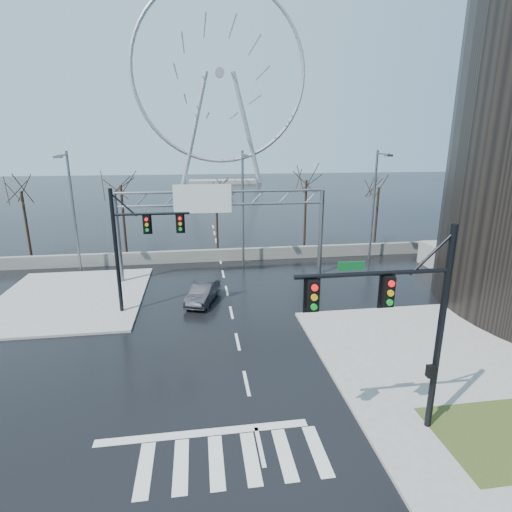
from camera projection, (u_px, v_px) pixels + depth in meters
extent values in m
plane|color=black|center=(246.00, 383.00, 18.23)|extent=(260.00, 260.00, 0.00)
cube|color=gray|center=(426.00, 345.00, 21.51)|extent=(12.00, 10.00, 0.15)
cube|color=gray|center=(71.00, 298.00, 28.10)|extent=(10.00, 12.00, 0.15)
cube|color=#2C3917|center=(505.00, 437.00, 14.69)|extent=(5.00, 4.00, 0.02)
cube|color=slate|center=(220.00, 255.00, 37.12)|extent=(52.00, 0.50, 1.10)
cylinder|color=black|center=(440.00, 334.00, 14.24)|extent=(0.24, 0.24, 8.00)
cylinder|color=black|center=(374.00, 274.00, 13.21)|extent=(5.40, 0.16, 0.16)
cube|color=black|center=(388.00, 291.00, 13.30)|extent=(0.35, 0.28, 1.05)
cube|color=black|center=(313.00, 296.00, 12.94)|extent=(0.35, 0.28, 1.05)
cylinder|color=black|center=(116.00, 253.00, 24.73)|extent=(0.24, 0.24, 8.00)
cylinder|color=black|center=(152.00, 214.00, 24.40)|extent=(4.60, 0.16, 0.16)
cube|color=black|center=(147.00, 224.00, 24.38)|extent=(0.35, 0.28, 1.05)
cube|color=black|center=(180.00, 223.00, 24.66)|extent=(0.35, 0.28, 1.05)
cylinder|color=slate|center=(118.00, 239.00, 30.44)|extent=(0.36, 0.36, 7.00)
cylinder|color=slate|center=(321.00, 233.00, 32.68)|extent=(0.36, 0.36, 7.00)
cylinder|color=slate|center=(222.00, 192.00, 30.61)|extent=(16.00, 0.20, 0.20)
cylinder|color=slate|center=(222.00, 204.00, 30.88)|extent=(16.00, 0.20, 0.20)
cube|color=#0B531E|center=(203.00, 199.00, 30.39)|extent=(4.20, 0.10, 2.00)
cube|color=silver|center=(203.00, 199.00, 30.33)|extent=(4.40, 0.02, 2.20)
cylinder|color=slate|center=(74.00, 214.00, 32.81)|extent=(0.20, 0.20, 10.00)
cylinder|color=slate|center=(62.00, 155.00, 30.48)|extent=(0.12, 2.20, 0.12)
cube|color=slate|center=(58.00, 157.00, 29.56)|extent=(0.50, 0.70, 0.18)
cylinder|color=slate|center=(243.00, 210.00, 34.76)|extent=(0.20, 0.20, 10.00)
cylinder|color=slate|center=(244.00, 154.00, 32.44)|extent=(0.12, 2.20, 0.12)
cube|color=slate|center=(245.00, 156.00, 31.51)|extent=(0.50, 0.70, 0.18)
cylinder|color=slate|center=(373.00, 207.00, 36.44)|extent=(0.20, 0.20, 10.00)
cylinder|color=slate|center=(383.00, 154.00, 34.12)|extent=(0.12, 2.20, 0.12)
cube|color=slate|center=(388.00, 155.00, 33.19)|extent=(0.50, 0.70, 0.18)
cylinder|color=black|center=(26.00, 225.00, 37.71)|extent=(0.24, 0.24, 6.30)
cylinder|color=black|center=(124.00, 221.00, 38.43)|extent=(0.24, 0.24, 6.75)
cylinder|color=black|center=(217.00, 221.00, 40.76)|extent=(0.24, 0.24, 5.85)
cylinder|color=black|center=(305.00, 215.00, 40.91)|extent=(0.24, 0.24, 7.02)
cylinder|color=black|center=(376.00, 216.00, 42.63)|extent=(0.24, 0.24, 6.12)
cube|color=gray|center=(222.00, 182.00, 109.24)|extent=(18.00, 6.00, 1.00)
torus|color=#B2B2B7|center=(220.00, 73.00, 101.76)|extent=(45.00, 1.00, 45.00)
cylinder|color=#B2B2B7|center=(220.00, 73.00, 101.76)|extent=(2.40, 1.50, 2.40)
cylinder|color=#B2B2B7|center=(194.00, 130.00, 104.59)|extent=(8.28, 1.20, 28.82)
cylinder|color=#B2B2B7|center=(247.00, 130.00, 106.55)|extent=(8.28, 1.20, 28.82)
imported|color=black|center=(203.00, 293.00, 27.43)|extent=(2.64, 4.30, 1.34)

